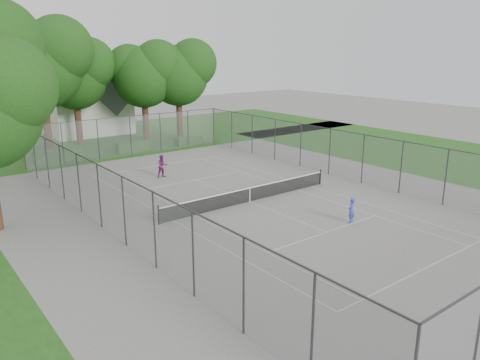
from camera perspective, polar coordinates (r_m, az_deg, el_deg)
ground at (r=29.36m, az=1.20°, el=-2.67°), size 120.00×120.00×0.00m
grass_far at (r=51.61m, az=-17.31°, el=4.67°), size 60.00×20.00×0.00m
grass_right at (r=46.02m, az=23.07°, el=2.84°), size 16.00×40.00×0.00m
court_markings at (r=29.36m, az=1.20°, el=-2.66°), size 11.03×23.83×0.01m
tennis_net at (r=29.20m, az=1.20°, el=-1.72°), size 12.87×0.10×1.10m
perimeter_fence at (r=28.84m, az=1.22°, el=0.74°), size 18.08×34.08×3.52m
tree_far_left at (r=45.81m, az=-23.07°, el=13.37°), size 8.45×7.72×12.15m
tree_far_midleft at (r=49.06m, az=-19.48°, el=12.36°), size 7.22×6.59×10.38m
tree_far_midright at (r=49.28m, az=-11.60°, el=12.79°), size 7.10×6.48×10.20m
tree_far_right at (r=49.99m, az=-7.45°, el=13.10°), size 7.17×6.55×10.31m
hedge_left at (r=42.85m, az=-21.28°, el=2.84°), size 4.01×1.20×1.00m
hedge_mid at (r=44.55m, az=-12.92°, el=3.96°), size 3.11×0.89×0.98m
hedge_right at (r=47.06m, az=-6.28°, el=4.79°), size 2.79×1.02×0.84m
house at (r=55.31m, az=-18.26°, el=9.73°), size 8.45×6.55×10.52m
girl_player at (r=26.44m, az=13.41°, el=-3.61°), size 0.60×0.50×1.41m
woman_player at (r=35.19m, az=-9.44°, el=1.68°), size 0.88×0.72×1.70m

